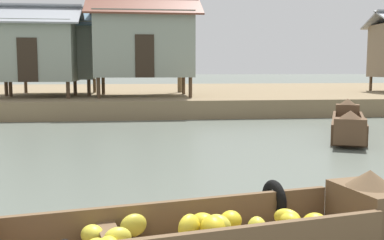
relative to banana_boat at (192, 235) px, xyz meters
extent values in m
plane|color=#596056|center=(-0.92, 6.09, -0.29)|extent=(300.00, 300.00, 0.00)
cube|color=#7F6B4C|center=(-0.92, 23.16, 0.08)|extent=(160.00, 20.00, 0.75)
cube|color=brown|center=(-0.11, 0.52, 0.02)|extent=(3.82, 0.85, 0.39)
cube|color=brown|center=(2.18, 0.45, 0.08)|extent=(0.75, 1.04, 0.49)
cone|color=brown|center=(2.18, 0.45, 0.42)|extent=(0.66, 0.66, 0.20)
cube|color=brown|center=(-0.82, -0.15, 0.04)|extent=(0.39, 1.02, 0.05)
torus|color=black|center=(1.15, 0.89, 0.06)|extent=(0.22, 0.53, 0.52)
ellipsoid|color=yellow|center=(1.31, -0.04, 0.06)|extent=(0.36, 0.35, 0.26)
ellipsoid|color=yellow|center=(0.14, 0.17, 0.08)|extent=(0.35, 0.35, 0.18)
ellipsoid|color=yellow|center=(0.18, -0.21, 0.14)|extent=(0.29, 0.33, 0.25)
ellipsoid|color=yellow|center=(1.08, 0.09, 0.06)|extent=(0.27, 0.30, 0.20)
ellipsoid|color=yellow|center=(-0.76, -0.18, 0.07)|extent=(0.32, 0.26, 0.22)
ellipsoid|color=yellow|center=(0.64, -0.18, 0.09)|extent=(0.21, 0.25, 0.27)
ellipsoid|color=yellow|center=(1.10, 0.24, 0.05)|extent=(0.36, 0.36, 0.21)
ellipsoid|color=yellow|center=(0.24, -0.12, 0.13)|extent=(0.36, 0.35, 0.23)
ellipsoid|color=gold|center=(-0.61, 0.22, 0.05)|extent=(0.36, 0.31, 0.25)
ellipsoid|color=yellow|center=(-1.03, 0.07, 0.02)|extent=(0.33, 0.34, 0.20)
ellipsoid|color=yellow|center=(0.44, 0.16, 0.08)|extent=(0.30, 0.31, 0.21)
ellipsoid|color=yellow|center=(-0.05, -0.16, 0.13)|extent=(0.32, 0.34, 0.28)
cube|color=brown|center=(5.74, 8.38, -0.23)|extent=(2.60, 4.19, 0.12)
cube|color=brown|center=(5.37, 8.56, 0.04)|extent=(1.84, 3.83, 0.43)
cube|color=brown|center=(6.12, 8.20, 0.04)|extent=(1.84, 3.83, 0.43)
cube|color=brown|center=(6.74, 10.52, 0.15)|extent=(0.93, 0.81, 0.64)
cone|color=brown|center=(6.74, 10.52, 0.57)|extent=(0.73, 0.73, 0.20)
cube|color=brown|center=(4.75, 6.24, 0.15)|extent=(0.93, 0.81, 0.64)
cone|color=brown|center=(4.75, 6.24, 0.57)|extent=(0.73, 0.73, 0.20)
cube|color=brown|center=(5.37, 7.57, 0.07)|extent=(0.83, 0.53, 0.05)
cylinder|color=#4C3826|center=(-3.41, 15.12, 0.81)|extent=(0.16, 0.16, 0.71)
cylinder|color=#4C3826|center=(-6.52, 17.39, 0.81)|extent=(0.16, 0.16, 0.71)
cylinder|color=#4C3826|center=(-3.41, 17.39, 0.81)|extent=(0.16, 0.16, 0.71)
cube|color=gray|center=(-4.97, 16.26, 2.45)|extent=(3.51, 2.66, 2.57)
cube|color=#2D2319|center=(-4.97, 14.90, 2.06)|extent=(0.80, 0.04, 1.80)
cube|color=#9399A0|center=(-4.97, 15.59, 4.00)|extent=(4.21, 1.81, 0.97)
cube|color=#9399A0|center=(-4.97, 16.92, 4.00)|extent=(4.21, 1.81, 0.97)
cylinder|color=#4C3826|center=(-6.24, 17.04, 0.83)|extent=(0.16, 0.16, 0.75)
cylinder|color=#4C3826|center=(-2.75, 17.04, 0.83)|extent=(0.16, 0.16, 0.75)
cylinder|color=#4C3826|center=(-6.24, 19.92, 0.83)|extent=(0.16, 0.16, 0.75)
cylinder|color=#4C3826|center=(-2.75, 19.92, 0.83)|extent=(0.16, 0.16, 0.75)
cube|color=gray|center=(-4.49, 18.48, 2.54)|extent=(3.89, 3.28, 2.66)
cube|color=#2D2319|center=(-4.49, 16.82, 2.11)|extent=(0.80, 0.04, 1.80)
cube|color=slate|center=(-4.49, 17.66, 4.17)|extent=(4.59, 2.13, 1.08)
cube|color=slate|center=(-4.49, 19.30, 4.17)|extent=(4.59, 2.13, 1.08)
cylinder|color=#4C3826|center=(-2.16, 15.13, 0.90)|extent=(0.16, 0.16, 0.88)
cylinder|color=#4C3826|center=(1.77, 15.13, 0.90)|extent=(0.16, 0.16, 0.88)
cylinder|color=#4C3826|center=(-2.16, 18.00, 0.90)|extent=(0.16, 0.16, 0.88)
cylinder|color=#4C3826|center=(1.77, 18.00, 0.90)|extent=(0.16, 0.16, 0.88)
cube|color=gray|center=(-0.20, 16.56, 2.76)|extent=(4.32, 3.27, 2.85)
cube|color=#2D2319|center=(-0.20, 14.91, 2.23)|extent=(0.80, 0.04, 1.80)
cube|color=brown|center=(-0.20, 15.75, 4.48)|extent=(5.02, 2.12, 1.07)
cube|color=brown|center=(-0.20, 17.38, 4.48)|extent=(5.02, 2.12, 1.07)
cylinder|color=#4C3826|center=(12.74, 20.14, 0.85)|extent=(0.16, 0.16, 0.79)
cylinder|color=brown|center=(1.72, 19.56, 2.75)|extent=(0.24, 0.24, 4.59)
camera|label=1|loc=(-0.56, -4.54, 1.72)|focal=42.70mm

